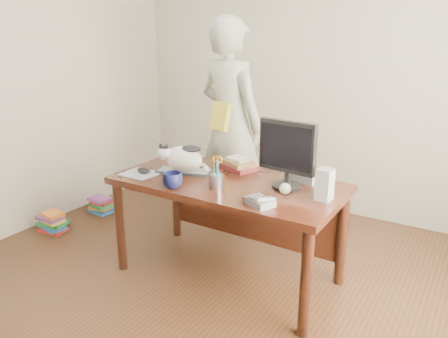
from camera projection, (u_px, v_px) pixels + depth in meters
room at (171, 108)px, 2.39m from camera, size 4.50×4.50×4.50m
desk at (233, 197)px, 3.17m from camera, size 1.60×0.80×0.75m
keyboard at (184, 171)px, 3.23m from camera, size 0.43×0.27×0.02m
cat at (182, 157)px, 3.20m from camera, size 0.38×0.28×0.22m
monitor at (287, 151)px, 2.84m from camera, size 0.41×0.22×0.45m
pen_cup at (217, 180)px, 2.88m from camera, size 0.10×0.09×0.23m
mousepad at (140, 174)px, 3.20m from camera, size 0.25×0.23×0.01m
mouse at (144, 170)px, 3.20m from camera, size 0.11×0.07×0.04m
coffee_mug at (172, 180)px, 2.91m from camera, size 0.18×0.18×0.10m
phone at (260, 201)px, 2.62m from camera, size 0.20×0.18×0.08m
speaker at (325, 185)px, 2.68m from camera, size 0.10×0.11×0.20m
baseball at (285, 189)px, 2.80m from camera, size 0.07×0.07×0.07m
book_stack at (239, 165)px, 3.29m from camera, size 0.29×0.26×0.09m
calculator at (308, 176)px, 3.06m from camera, size 0.18×0.22×0.06m
person at (230, 124)px, 3.94m from camera, size 0.77×0.59×1.89m
held_book at (220, 116)px, 3.78m from camera, size 0.20×0.14×0.25m
book_pile_a at (53, 222)px, 3.98m from camera, size 0.27×0.22×0.18m
book_pile_b at (101, 205)px, 4.41m from camera, size 0.26×0.20×0.15m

